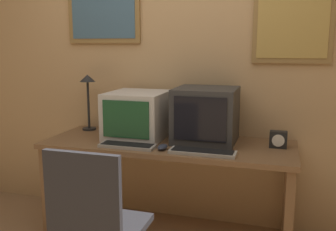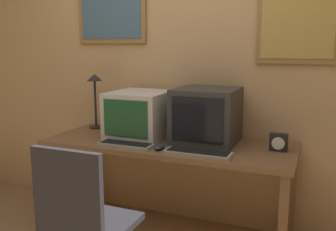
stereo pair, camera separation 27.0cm
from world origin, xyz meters
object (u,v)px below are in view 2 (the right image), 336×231
Objects in this scene: monitor_right at (206,116)px; keyboard_main at (126,145)px; keyboard_side at (198,153)px; mouse_near_keyboard at (160,147)px; desk_clock at (279,142)px; desk_lamp at (95,89)px; monitor_left at (140,114)px.

monitor_right reaches higher than keyboard_main.
monitor_right is at bearing 98.01° from keyboard_side.
desk_clock reaches higher than mouse_near_keyboard.
desk_lamp is at bearing 157.83° from keyboard_side.
keyboard_main is at bearing -163.51° from desk_clock.
keyboard_main is at bearing -82.83° from monitor_left.
keyboard_main is (0.04, -0.30, -0.16)m from monitor_left.
monitor_left is 0.53m from monitor_right.
monitor_left reaches higher than mouse_near_keyboard.
monitor_left is 0.43m from mouse_near_keyboard.
monitor_left is 0.34m from keyboard_main.
mouse_near_keyboard is 0.80m from desk_clock.
keyboard_main is (-0.49, -0.32, -0.19)m from monitor_right.
desk_clock reaches higher than keyboard_main.
monitor_left is at bearing 151.94° from keyboard_side.
desk_lamp reaches higher than monitor_right.
keyboard_side is 0.28m from mouse_near_keyboard.
monitor_right is (0.53, 0.02, 0.02)m from monitor_left.
desk_clock is at bearing -0.12° from monitor_left.
keyboard_main is 3.34× the size of desk_clock.
mouse_near_keyboard reaches higher than keyboard_side.
keyboard_side is 3.79× the size of mouse_near_keyboard.
monitor_right is 1.12× the size of keyboard_main.
desk_clock is at bearing 20.48° from mouse_near_keyboard.
keyboard_main is at bearing -146.75° from monitor_right.
monitor_left is at bearing 97.17° from keyboard_main.
mouse_near_keyboard is (0.25, 0.02, 0.01)m from keyboard_main.
mouse_near_keyboard is (-0.28, 0.02, 0.01)m from keyboard_side.
monitor_left is 0.53m from desk_lamp.
desk_lamp is (-0.49, 0.13, 0.16)m from monitor_left.
monitor_left is 1.07× the size of monitor_right.
desk_clock is at bearing -4.86° from desk_lamp.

